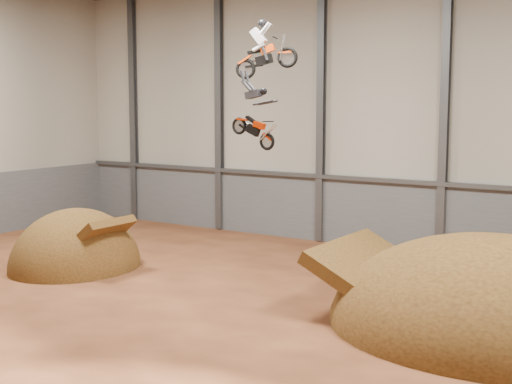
# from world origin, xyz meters

# --- Properties ---
(floor) EXTENTS (40.00, 40.00, 0.00)m
(floor) POSITION_xyz_m (0.00, 0.00, 0.00)
(floor) COLOR #502715
(floor) RESTS_ON ground
(back_wall) EXTENTS (40.00, 0.10, 14.00)m
(back_wall) POSITION_xyz_m (0.00, 15.00, 7.00)
(back_wall) COLOR #AAA597
(back_wall) RESTS_ON ground
(lower_band_back) EXTENTS (39.80, 0.18, 3.50)m
(lower_band_back) POSITION_xyz_m (0.00, 14.90, 1.75)
(lower_band_back) COLOR #5A5D63
(lower_band_back) RESTS_ON ground
(steel_rail) EXTENTS (39.80, 0.35, 0.20)m
(steel_rail) POSITION_xyz_m (0.00, 14.75, 3.55)
(steel_rail) COLOR #47494F
(steel_rail) RESTS_ON lower_band_back
(steel_column_0) EXTENTS (0.40, 0.36, 13.90)m
(steel_column_0) POSITION_xyz_m (-16.67, 14.80, 7.00)
(steel_column_0) COLOR #47494F
(steel_column_0) RESTS_ON ground
(steel_column_1) EXTENTS (0.40, 0.36, 13.90)m
(steel_column_1) POSITION_xyz_m (-10.00, 14.80, 7.00)
(steel_column_1) COLOR #47494F
(steel_column_1) RESTS_ON ground
(steel_column_2) EXTENTS (0.40, 0.36, 13.90)m
(steel_column_2) POSITION_xyz_m (-3.33, 14.80, 7.00)
(steel_column_2) COLOR #47494F
(steel_column_2) RESTS_ON ground
(steel_column_3) EXTENTS (0.40, 0.36, 13.90)m
(steel_column_3) POSITION_xyz_m (3.33, 14.80, 7.00)
(steel_column_3) COLOR #47494F
(steel_column_3) RESTS_ON ground
(takeoff_ramp) EXTENTS (5.45, 6.29, 5.45)m
(takeoff_ramp) POSITION_xyz_m (-9.74, 3.25, 0.00)
(takeoff_ramp) COLOR #3B240E
(takeoff_ramp) RESTS_ON ground
(landing_ramp) EXTENTS (10.98, 9.71, 6.33)m
(landing_ramp) POSITION_xyz_m (8.53, 4.52, 0.00)
(landing_ramp) COLOR #3B240E
(landing_ramp) RESTS_ON ground
(fmx_rider_a) EXTENTS (2.99, 1.82, 2.69)m
(fmx_rider_a) POSITION_xyz_m (0.13, 4.00, 9.67)
(fmx_rider_a) COLOR #E2450E
(fmx_rider_b) EXTENTS (3.32, 0.94, 3.09)m
(fmx_rider_b) POSITION_xyz_m (0.21, 2.60, 7.21)
(fmx_rider_b) COLOR #C72800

